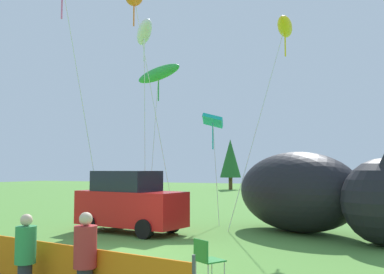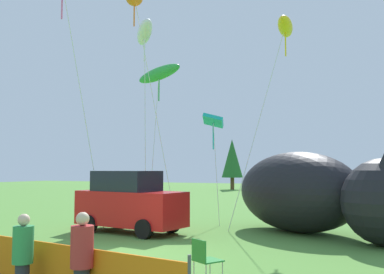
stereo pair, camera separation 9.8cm
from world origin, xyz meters
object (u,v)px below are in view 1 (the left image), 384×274
Objects in this scene: parked_car at (130,202)px; folding_chair at (206,257)px; kite_green_fish at (159,74)px; kite_yellow_hero at (285,28)px; inflatable_cat at (317,196)px; spectator_in_black_shirt at (25,257)px; kite_white_ghost at (144,33)px; spectator_in_grey_shirt at (85,260)px; kite_teal_diamond at (213,122)px.

parked_car is 4.87× the size of folding_chair.
kite_green_fish is 6.09m from kite_yellow_hero.
inflatable_cat is 4.73× the size of spectator_in_black_shirt.
kite_green_fish reaches higher than spectator_in_black_shirt.
spectator_in_black_shirt is 13.23m from kite_white_ghost.
parked_car is 7.53m from kite_white_ghost.
inflatable_cat is at bearing 27.38° from parked_car.
parked_car reaches higher than spectator_in_grey_shirt.
kite_white_ghost is (-5.95, 7.33, 7.87)m from folding_chair.
inflatable_cat reaches higher than spectator_in_black_shirt.
inflatable_cat is 0.85× the size of kite_white_ghost.
folding_chair is at bearing -88.81° from kite_yellow_hero.
kite_white_ghost is at bearing -160.48° from kite_yellow_hero.
spectator_in_black_shirt is at bearing -99.39° from kite_yellow_hero.
folding_chair is 0.57× the size of spectator_in_black_shirt.
kite_yellow_hero reaches higher than kite_green_fish.
parked_car is at bearing -74.36° from kite_white_ghost.
spectator_in_grey_shirt reaches higher than folding_chair.
kite_yellow_hero reaches higher than spectator_in_grey_shirt.
folding_chair is 3.66m from spectator_in_black_shirt.
spectator_in_black_shirt is 0.18× the size of kite_white_ghost.
kite_white_ghost reaches higher than inflatable_cat.
kite_green_fish is (-0.61, 3.33, 5.74)m from parked_car.
parked_car is at bearing -79.69° from kite_green_fish.
inflatable_cat is 0.86× the size of kite_yellow_hero.
kite_yellow_hero reaches higher than kite_teal_diamond.
parked_car is 2.76× the size of spectator_in_black_shirt.
parked_car is 0.50× the size of kite_white_ghost.
spectator_in_grey_shirt is 12.94m from kite_teal_diamond.
kite_yellow_hero is at bearing 5.55° from kite_green_fish.
spectator_in_grey_shirt is at bearing -78.18° from kite_teal_diamond.
kite_yellow_hero is at bearing 31.60° from folding_chair.
kite_teal_diamond is (-1.28, 12.19, 3.66)m from spectator_in_black_shirt.
spectator_in_black_shirt is at bearing -84.01° from kite_teal_diamond.
spectator_in_grey_shirt is 0.35× the size of kite_teal_diamond.
spectator_in_grey_shirt is (-2.17, -10.67, -0.50)m from inflatable_cat.
kite_green_fish reaches higher than parked_car.
parked_car reaches higher than folding_chair.
kite_white_ghost is at bearing 116.14° from spectator_in_grey_shirt.
kite_green_fish is at bearing 113.56° from spectator_in_grey_shirt.
spectator_in_black_shirt is at bearing -71.91° from kite_green_fish.
kite_teal_diamond is at bearing -166.35° from inflatable_cat.
kite_teal_diamond is (1.93, 3.84, 3.40)m from parked_car.
spectator_in_black_shirt is 0.22× the size of kite_green_fish.
spectator_in_black_shirt is at bearing -61.01° from parked_car.
folding_chair is 12.29m from kite_yellow_hero.
spectator_in_grey_shirt is 14.05m from kite_green_fish.
kite_white_ghost is (-0.52, 1.86, 7.27)m from parked_car.
inflatable_cat is (1.21, 7.81, 0.88)m from folding_chair.
inflatable_cat is 4.50× the size of spectator_in_grey_shirt.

